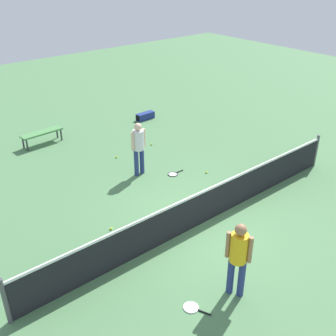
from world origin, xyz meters
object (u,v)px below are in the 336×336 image
Objects in this scene: tennis_ball_near_player at (207,172)px; tennis_racket_far_player at (192,308)px; player_far_side at (238,254)px; player_near_side at (139,145)px; tennis_ball_baseline at (152,144)px; tennis_ball_midcourt at (117,157)px; tennis_ball_by_net at (111,229)px; tennis_racket_near_player at (173,174)px; equipment_bag at (145,116)px; courtside_bench at (42,133)px.

tennis_racket_far_player is at bearing 42.67° from tennis_ball_near_player.
player_far_side is 25.76× the size of tennis_ball_near_player.
player_far_side is at bearing 74.30° from player_near_side.
tennis_ball_baseline is (-4.04, -6.54, 0.02)m from tennis_racket_far_player.
tennis_ball_by_net is at bearing 54.77° from tennis_ball_midcourt.
tennis_ball_near_player is (-0.85, 0.62, 0.02)m from tennis_racket_near_player.
tennis_ball_near_player is 5.17m from equipment_bag.
equipment_bag is (-1.35, -2.21, 0.11)m from tennis_ball_baseline.
player_near_side is 4.80m from equipment_bag.
tennis_ball_by_net reaches higher than tennis_racket_far_player.
tennis_ball_by_net is (3.07, 1.20, 0.02)m from tennis_racket_near_player.
tennis_racket_far_player is at bearing 64.39° from player_near_side.
equipment_bag is at bearing -128.71° from player_near_side.
tennis_ball_by_net is at bearing 40.99° from tennis_ball_baseline.
player_far_side is 25.76× the size of tennis_ball_baseline.
tennis_racket_near_player is 4.88m from equipment_bag.
player_near_side reaches higher than tennis_racket_far_player.
courtside_bench is at bearing -65.59° from tennis_racket_near_player.
player_far_side is 6.98m from tennis_ball_midcourt.
tennis_racket_near_player is 5.23m from courtside_bench.
tennis_ball_by_net is at bearing 81.27° from courtside_bench.
tennis_racket_near_player is 2.31m from tennis_ball_baseline.
tennis_racket_near_player is at bearing -158.62° from tennis_ball_by_net.
player_far_side reaches higher than tennis_ball_baseline.
player_near_side is 5.53m from player_far_side.
player_far_side reaches higher than courtside_bench.
tennis_ball_by_net is at bearing 46.91° from equipment_bag.
player_near_side is 1.00× the size of player_far_side.
tennis_ball_by_net is (2.27, 1.90, -0.98)m from player_near_side.
player_far_side is 2.82× the size of tennis_racket_far_player.
equipment_bag is at bearing -133.09° from tennis_ball_by_net.
tennis_ball_midcourt is at bearing -59.96° from tennis_ball_near_player.
tennis_ball_near_player is 1.00× the size of tennis_ball_baseline.
tennis_ball_midcourt is (0.73, -2.11, 0.02)m from tennis_racket_near_player.
tennis_racket_far_player is 3.18m from tennis_ball_by_net.
courtside_bench is (1.43, -2.64, 0.38)m from tennis_ball_midcourt.
equipment_bag is (-5.22, -5.58, 0.11)m from tennis_ball_by_net.
tennis_ball_baseline reaches higher than tennis_racket_far_player.
player_near_side is at bearing -41.10° from tennis_racket_near_player.
player_far_side is 9.40m from courtside_bench.
player_far_side is at bearing 76.92° from tennis_ball_midcourt.
tennis_ball_near_player is 0.04× the size of courtside_bench.
tennis_ball_baseline is at bearing -89.15° from tennis_ball_near_player.
player_far_side is 2.10× the size of equipment_bag.
player_near_side is 3.12m from tennis_ball_by_net.
tennis_racket_far_player is (0.94, -0.25, -1.00)m from player_far_side.
tennis_ball_by_net is at bearing 21.38° from tennis_racket_near_player.
tennis_racket_near_player and tennis_racket_far_player have the same top height.
tennis_racket_far_player is 10.28m from equipment_bag.
player_near_side is 2.38m from tennis_ball_baseline.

